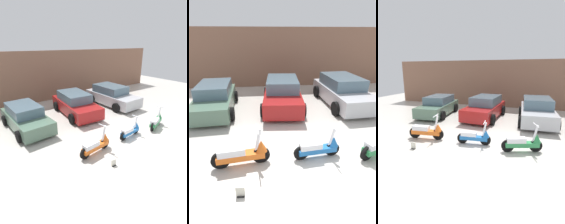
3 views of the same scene
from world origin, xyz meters
The scene contains 9 objects.
ground_plane centered at (0.00, 0.00, 0.00)m, with size 28.00×28.00×0.00m, color beige.
wall_back centered at (0.00, 8.37, 1.86)m, with size 19.60×0.12×3.71m, color #845B47.
scooter_front_left centered at (-2.22, 0.41, 0.39)m, with size 1.56×0.57×1.09m.
scooter_front_right centered at (-0.10, 0.53, 0.34)m, with size 1.38×0.50×0.96m.
scooter_front_center centered at (1.78, 0.45, 0.37)m, with size 1.44×0.74×1.04m.
car_rear_left centered at (-3.87, 4.38, 0.61)m, with size 2.00×3.83×1.27m.
car_rear_center centered at (-0.74, 4.64, 0.65)m, with size 2.16×4.10×1.35m.
car_rear_right centered at (2.30, 4.64, 0.67)m, with size 2.15×4.19×1.39m.
placard_near_left_scooter centered at (-2.21, -0.62, 0.11)m, with size 0.20×0.13×0.26m.
Camera 1 is at (-5.90, -4.47, 4.23)m, focal length 28.00 mm.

